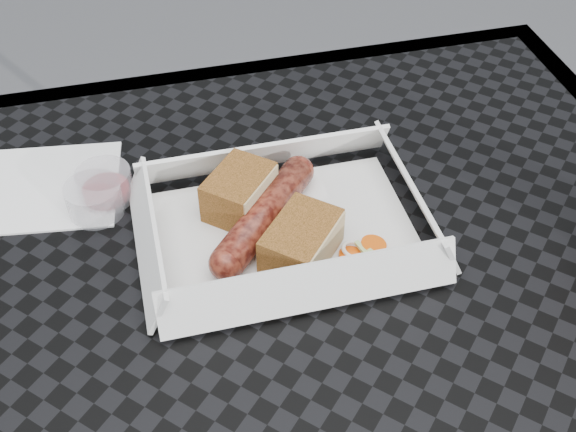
# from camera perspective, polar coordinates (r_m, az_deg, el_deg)

# --- Properties ---
(patio_table) EXTENTS (0.80, 0.80, 0.74)m
(patio_table) POSITION_cam_1_polar(r_m,az_deg,el_deg) (0.62, 0.50, -14.47)
(patio_table) COLOR black
(patio_table) RESTS_ON ground
(food_tray) EXTENTS (0.22, 0.15, 0.00)m
(food_tray) POSITION_cam_1_polar(r_m,az_deg,el_deg) (0.63, -0.22, -1.21)
(food_tray) COLOR white
(food_tray) RESTS_ON patio_table
(bratwurst) EXTENTS (0.11, 0.13, 0.03)m
(bratwurst) POSITION_cam_1_polar(r_m,az_deg,el_deg) (0.62, -1.86, 0.13)
(bratwurst) COLOR maroon
(bratwurst) RESTS_ON food_tray
(bread_near) EXTENTS (0.07, 0.08, 0.04)m
(bread_near) POSITION_cam_1_polar(r_m,az_deg,el_deg) (0.64, -3.88, 1.91)
(bread_near) COLOR brown
(bread_near) RESTS_ON food_tray
(bread_far) EXTENTS (0.08, 0.08, 0.04)m
(bread_far) POSITION_cam_1_polar(r_m,az_deg,el_deg) (0.60, 1.04, -2.00)
(bread_far) COLOR brown
(bread_far) RESTS_ON food_tray
(veg_garnish) EXTENTS (0.03, 0.03, 0.00)m
(veg_garnish) POSITION_cam_1_polar(r_m,az_deg,el_deg) (0.61, 5.74, -3.07)
(veg_garnish) COLOR #E6540A
(veg_garnish) RESTS_ON food_tray
(napkin) EXTENTS (0.14, 0.14, 0.00)m
(napkin) POSITION_cam_1_polar(r_m,az_deg,el_deg) (0.71, -18.07, 2.23)
(napkin) COLOR white
(napkin) RESTS_ON patio_table
(condiment_cup_sauce) EXTENTS (0.05, 0.05, 0.03)m
(condiment_cup_sauce) POSITION_cam_1_polar(r_m,az_deg,el_deg) (0.68, -14.26, 2.40)
(condiment_cup_sauce) COLOR maroon
(condiment_cup_sauce) RESTS_ON patio_table
(condiment_cup_empty) EXTENTS (0.05, 0.05, 0.03)m
(condiment_cup_empty) POSITION_cam_1_polar(r_m,az_deg,el_deg) (0.66, -15.04, 1.29)
(condiment_cup_empty) COLOR silver
(condiment_cup_empty) RESTS_ON patio_table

